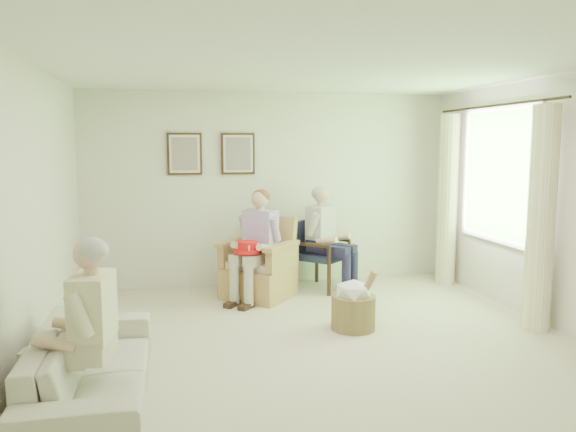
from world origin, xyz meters
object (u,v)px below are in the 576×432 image
at_px(sofa, 92,368).
at_px(hatbox, 354,305).
at_px(wicker_armchair, 258,272).
at_px(person_wicker, 260,238).
at_px(person_sofa, 86,321).
at_px(red_hat, 248,248).
at_px(wood_armchair, 321,251).
at_px(person_dark, 324,232).

relative_size(sofa, hatbox, 2.92).
distance_m(wicker_armchair, hatbox, 1.63).
relative_size(person_wicker, hatbox, 1.98).
distance_m(sofa, person_wicker, 3.07).
xyz_separation_m(wicker_armchair, person_sofa, (-1.65, -2.86, 0.38)).
bearing_deg(red_hat, person_sofa, -119.82).
bearing_deg(person_wicker, person_sofa, -80.52).
xyz_separation_m(person_wicker, red_hat, (-0.17, -0.14, -0.09)).
relative_size(sofa, red_hat, 5.84).
xyz_separation_m(wood_armchair, person_wicker, (-0.90, -0.43, 0.27)).
distance_m(person_wicker, hatbox, 1.60).
bearing_deg(person_dark, person_wicker, 153.50).
relative_size(wicker_armchair, person_wicker, 0.75).
bearing_deg(wicker_armchair, red_hat, -80.80).
height_order(wicker_armchair, person_sofa, person_sofa).
relative_size(wood_armchair, person_sofa, 0.73).
height_order(wood_armchair, red_hat, wood_armchair).
distance_m(person_dark, person_sofa, 3.95).
xyz_separation_m(wicker_armchair, person_dark, (0.90, 0.15, 0.46)).
bearing_deg(person_wicker, wood_armchair, 66.39).
bearing_deg(person_dark, sofa, -176.00).
distance_m(person_wicker, red_hat, 0.24).
xyz_separation_m(wood_armchair, hatbox, (-0.13, -1.74, -0.24)).
bearing_deg(person_sofa, sofa, -171.15).
xyz_separation_m(sofa, red_hat, (1.48, 2.40, 0.39)).
relative_size(wood_armchair, hatbox, 1.36).
height_order(wood_armchair, hatbox, wood_armchair).
relative_size(wicker_armchair, person_dark, 0.75).
bearing_deg(person_sofa, red_hat, 159.03).
relative_size(wicker_armchair, person_sofa, 0.80).
bearing_deg(hatbox, person_dark, 85.19).
xyz_separation_m(wood_armchair, person_sofa, (-2.55, -3.16, 0.20)).
height_order(sofa, person_wicker, person_wicker).
bearing_deg(sofa, person_dark, -42.06).
bearing_deg(wood_armchair, person_wicker, 161.82).
bearing_deg(hatbox, red_hat, 128.77).
height_order(person_dark, hatbox, person_dark).
distance_m(wood_armchair, person_wicker, 1.04).
height_order(wood_armchair, person_wicker, person_wicker).
bearing_deg(hatbox, sofa, -152.93).
distance_m(person_dark, red_hat, 1.16).
height_order(sofa, person_sofa, person_sofa).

